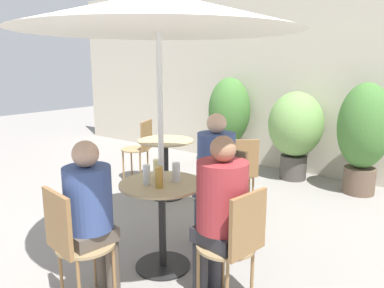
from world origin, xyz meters
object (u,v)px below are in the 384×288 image
Objects in this scene: bistro_chair_2 at (225,186)px; bistro_chair_3 at (241,168)px; seated_person_1 at (220,206)px; beer_glass_3 at (159,177)px; beer_glass_2 at (147,175)px; bistro_chair_0 at (72,238)px; potted_plant_2 at (364,132)px; cafe_table_far at (166,157)px; bistro_chair_1 at (236,239)px; seated_person_2 at (215,168)px; cafe_table_near at (162,209)px; beer_glass_1 at (157,169)px; potted_plant_1 at (295,128)px; beer_glass_0 at (176,172)px; potted_plant_0 at (229,115)px; seated_person_0 at (91,208)px; umbrella at (158,12)px; bistro_chair_4 at (141,144)px.

bistro_chair_2 is 1.00× the size of bistro_chair_3.
seated_person_1 is (0.70, -1.49, 0.19)m from bistro_chair_3.
beer_glass_2 is at bearing -179.28° from beer_glass_3.
potted_plant_2 is at bearing -95.75° from bistro_chair_0.
cafe_table_far is 2.35m from bistro_chair_1.
bistro_chair_2 is at bearing 90.00° from seated_person_2.
seated_person_1 is (0.74, 0.68, 0.19)m from bistro_chair_0.
cafe_table_near is at bearing 57.18° from beer_glass_2.
beer_glass_3 reaches higher than bistro_chair_3.
seated_person_1 reaches higher than beer_glass_1.
cafe_table_near is 0.59× the size of seated_person_2.
beer_glass_3 is 0.13× the size of potted_plant_1.
seated_person_2 is 7.79× the size of beer_glass_0.
cafe_table_far is 0.51× the size of potted_plant_2.
potted_plant_2 is (0.72, 2.30, 0.09)m from seated_person_2.
seated_person_1 is 7.61× the size of beer_glass_0.
bistro_chair_0 is (0.99, -2.07, 0.01)m from cafe_table_far.
beer_glass_1 is 0.11× the size of potted_plant_0.
bistro_chair_2 is 5.48× the size of beer_glass_0.
potted_plant_0 is at bearing 111.06° from beer_glass_2.
seated_person_2 is at bearing 77.80° from beer_glass_2.
beer_glass_1 reaches higher than bistro_chair_0.
potted_plant_2 is (0.93, 3.70, 0.29)m from bistro_chair_0.
cafe_table_far is at bearing 130.03° from beer_glass_3.
beer_glass_0 is at bearing -86.20° from potted_plant_1.
seated_person_1 is 0.89m from seated_person_2.
beer_glass_1 is (1.00, -1.24, 0.30)m from cafe_table_far.
beer_glass_0 is 1.01× the size of beer_glass_2.
seated_person_1 is 3.18m from potted_plant_1.
seated_person_0 reaches higher than bistro_chair_3.
umbrella is at bearing 55.31° from bistro_chair_3.
potted_plant_0 is (-2.05, 3.17, 0.32)m from bistro_chair_1.
beer_glass_2 is (1.81, -1.72, 0.29)m from bistro_chair_4.
beer_glass_1 is at bearing -100.77° from seated_person_2.
seated_person_1 reaches higher than bistro_chair_2.
bistro_chair_0 is at bearing -90.00° from bistro_chair_2.
bistro_chair_1 is 1.70m from umbrella.
beer_glass_1 is (-0.87, 0.17, 0.29)m from bistro_chair_1.
bistro_chair_2 is at bearing 87.00° from beer_glass_3.
bistro_chair_4 is 2.90m from umbrella.
seated_person_0 is 0.97× the size of seated_person_1.
seated_person_0 is at bearing -106.89° from beer_glass_3.
bistro_chair_4 is at bearing -45.23° from bistro_chair_0.
beer_glass_2 is (-0.18, -0.87, 0.29)m from bistro_chair_2.
beer_glass_1 is (-0.73, 0.15, 0.10)m from seated_person_1.
potted_plant_1 is (-0.02, 2.94, -0.06)m from beer_glass_1.
bistro_chair_1 is 0.60× the size of potted_plant_0.
bistro_chair_1 is 1.73m from bistro_chair_3.
beer_glass_3 is at bearing 0.72° from beer_glass_2.
beer_glass_0 reaches higher than cafe_table_near.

